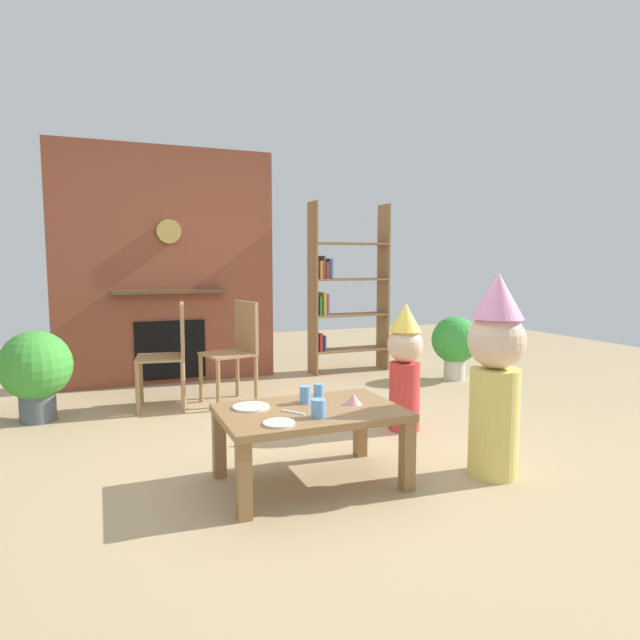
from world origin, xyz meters
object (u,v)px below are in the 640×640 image
paper_cup_center (319,392)px  dining_chair_middle (237,345)px  bookshelf (343,293)px  paper_cup_near_right (305,395)px  birthday_cake_slice (354,399)px  dining_chair_left (172,349)px  child_with_cone_hat (496,370)px  child_in_pink (405,363)px  paper_plate_front (279,423)px  potted_plant_short (36,369)px  paper_cup_near_left (318,408)px  potted_plant_tall (455,342)px  coffee_table (310,421)px  paper_plate_rear (251,407)px

paper_cup_center → dining_chair_middle: dining_chair_middle is taller
bookshelf → paper_cup_near_right: bearing=-118.7°
birthday_cake_slice → dining_chair_left: (-0.78, 1.95, 0.05)m
child_with_cone_hat → child_in_pink: (-0.02, 0.96, -0.13)m
paper_plate_front → birthday_cake_slice: bearing=21.9°
potted_plant_short → dining_chair_left: bearing=0.3°
dining_chair_left → dining_chair_middle: bearing=-172.6°
paper_cup_near_left → dining_chair_left: (-0.49, 2.11, 0.03)m
paper_cup_near_right → potted_plant_tall: potted_plant_tall is taller
dining_chair_middle → paper_cup_near_right: bearing=75.7°
child_in_pink → dining_chair_left: 1.99m
coffee_table → paper_cup_near_right: bearing=82.3°
bookshelf → potted_plant_short: bookshelf is taller
dining_chair_left → paper_plate_rear: bearing=105.0°
dining_chair_middle → potted_plant_short: bearing=-13.4°
paper_cup_near_left → potted_plant_short: size_ratio=0.14×
paper_cup_near_left → potted_plant_tall: 3.25m
paper_plate_rear → child_with_cone_hat: size_ratio=0.17×
bookshelf → paper_plate_front: size_ratio=11.68×
coffee_table → birthday_cake_slice: birthday_cake_slice is taller
child_in_pink → dining_chair_middle: child_in_pink is taller
paper_cup_center → potted_plant_tall: 2.95m
dining_chair_middle → potted_plant_tall: 2.37m
paper_plate_rear → dining_chair_left: bearing=96.7°
dining_chair_middle → birthday_cake_slice: bearing=83.1°
paper_cup_near_left → birthday_cake_slice: bearing=30.6°
bookshelf → birthday_cake_slice: (-1.22, -2.81, -0.44)m
potted_plant_tall → potted_plant_short: potted_plant_short is taller
potted_plant_short → paper_cup_near_left: bearing=-54.1°
paper_cup_near_right → paper_cup_center: 0.10m
paper_cup_near_right → dining_chair_middle: (0.03, 1.81, 0.03)m
child_with_cone_hat → child_in_pink: size_ratio=1.25×
coffee_table → child_in_pink: size_ratio=1.06×
paper_plate_front → dining_chair_middle: dining_chair_middle is taller
coffee_table → paper_cup_center: paper_cup_center is taller
dining_chair_middle → potted_plant_tall: bearing=168.0°
paper_cup_center → dining_chair_middle: size_ratio=0.11×
bookshelf → dining_chair_left: bookshelf is taller
paper_cup_near_left → dining_chair_left: dining_chair_left is taller
coffee_table → birthday_cake_slice: size_ratio=10.04×
paper_cup_near_left → paper_cup_center: paper_cup_center is taller
paper_cup_center → paper_plate_front: 0.51m
child_with_cone_hat → dining_chair_middle: child_with_cone_hat is taller
coffee_table → birthday_cake_slice: bearing=-0.9°
child_in_pink → dining_chair_left: child_in_pink is taller
paper_cup_center → dining_chair_middle: 1.79m
paper_cup_near_right → child_with_cone_hat: bearing=-22.4°
paper_cup_near_right → potted_plant_short: size_ratio=0.14×
child_in_pink → potted_plant_short: 2.86m
child_with_cone_hat → dining_chair_left: (-1.55, 2.24, -0.12)m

